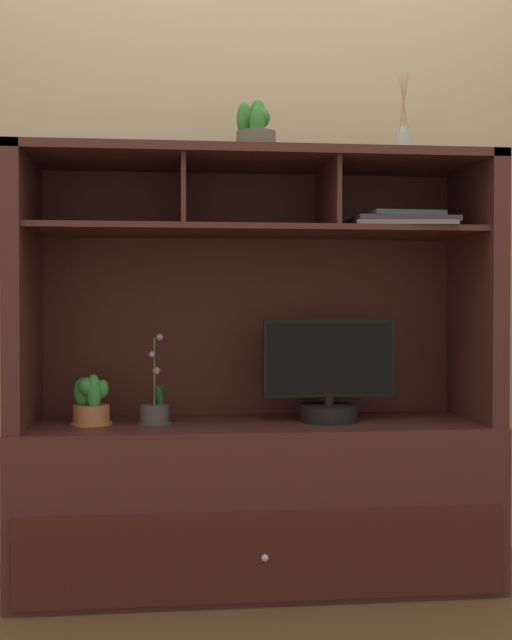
{
  "coord_description": "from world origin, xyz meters",
  "views": [
    {
      "loc": [
        -0.3,
        -2.87,
        1.0
      ],
      "look_at": [
        0.0,
        0.0,
        0.94
      ],
      "focal_mm": 45.14,
      "sensor_mm": 36.0,
      "label": 1
    }
  ],
  "objects_px": {
    "tv_monitor": "(329,379)",
    "magazine_stack_left": "(400,222)",
    "potted_succulent": "(256,134)",
    "diffuser_bottle": "(403,144)",
    "potted_orchid": "(155,411)",
    "potted_fern": "(91,402)",
    "media_console": "(256,452)"
  },
  "relations": [
    {
      "from": "magazine_stack_left",
      "to": "diffuser_bottle",
      "type": "relative_size",
      "value": 1.18
    },
    {
      "from": "potted_orchid",
      "to": "potted_succulent",
      "type": "xyz_separation_m",
      "value": [
        0.36,
        0.01,
        0.99
      ]
    },
    {
      "from": "potted_orchid",
      "to": "potted_succulent",
      "type": "height_order",
      "value": "potted_succulent"
    },
    {
      "from": "potted_orchid",
      "to": "magazine_stack_left",
      "type": "relative_size",
      "value": 0.85
    },
    {
      "from": "magazine_stack_left",
      "to": "potted_succulent",
      "type": "height_order",
      "value": "potted_succulent"
    },
    {
      "from": "potted_fern",
      "to": "magazine_stack_left",
      "type": "height_order",
      "value": "magazine_stack_left"
    },
    {
      "from": "media_console",
      "to": "potted_fern",
      "type": "bearing_deg",
      "value": -178.81
    },
    {
      "from": "tv_monitor",
      "to": "magazine_stack_left",
      "type": "height_order",
      "value": "magazine_stack_left"
    },
    {
      "from": "tv_monitor",
      "to": "potted_succulent",
      "type": "distance_m",
      "value": 0.92
    },
    {
      "from": "potted_succulent",
      "to": "media_console",
      "type": "bearing_deg",
      "value": 80.48
    },
    {
      "from": "potted_fern",
      "to": "potted_succulent",
      "type": "bearing_deg",
      "value": 0.76
    },
    {
      "from": "tv_monitor",
      "to": "diffuser_bottle",
      "type": "relative_size",
      "value": 1.5
    },
    {
      "from": "potted_orchid",
      "to": "diffuser_bottle",
      "type": "relative_size",
      "value": 1.0
    },
    {
      "from": "potted_orchid",
      "to": "media_console",
      "type": "bearing_deg",
      "value": 3.05
    },
    {
      "from": "tv_monitor",
      "to": "magazine_stack_left",
      "type": "relative_size",
      "value": 1.27
    },
    {
      "from": "tv_monitor",
      "to": "magazine_stack_left",
      "type": "bearing_deg",
      "value": -10.81
    },
    {
      "from": "media_console",
      "to": "potted_fern",
      "type": "distance_m",
      "value": 0.62
    },
    {
      "from": "tv_monitor",
      "to": "media_console",
      "type": "bearing_deg",
      "value": 173.63
    },
    {
      "from": "potted_orchid",
      "to": "diffuser_bottle",
      "type": "height_order",
      "value": "diffuser_bottle"
    },
    {
      "from": "tv_monitor",
      "to": "potted_fern",
      "type": "xyz_separation_m",
      "value": [
        -0.85,
        0.02,
        -0.08
      ]
    },
    {
      "from": "potted_orchid",
      "to": "potted_fern",
      "type": "bearing_deg",
      "value": 178.18
    },
    {
      "from": "potted_succulent",
      "to": "potted_fern",
      "type": "bearing_deg",
      "value": -179.24
    },
    {
      "from": "potted_succulent",
      "to": "diffuser_bottle",
      "type": "bearing_deg",
      "value": 2.6
    },
    {
      "from": "potted_orchid",
      "to": "potted_succulent",
      "type": "distance_m",
      "value": 1.05
    },
    {
      "from": "media_console",
      "to": "potted_succulent",
      "type": "distance_m",
      "value": 1.15
    },
    {
      "from": "tv_monitor",
      "to": "potted_succulent",
      "type": "xyz_separation_m",
      "value": [
        -0.26,
        0.03,
        0.88
      ]
    },
    {
      "from": "diffuser_bottle",
      "to": "potted_fern",
      "type": "bearing_deg",
      "value": -178.35
    },
    {
      "from": "media_console",
      "to": "tv_monitor",
      "type": "bearing_deg",
      "value": -6.37
    },
    {
      "from": "potted_fern",
      "to": "diffuser_bottle",
      "type": "bearing_deg",
      "value": 1.65
    },
    {
      "from": "media_console",
      "to": "tv_monitor",
      "type": "xyz_separation_m",
      "value": [
        0.26,
        -0.03,
        0.27
      ]
    },
    {
      "from": "media_console",
      "to": "magazine_stack_left",
      "type": "xyz_separation_m",
      "value": [
        0.51,
        -0.08,
        0.83
      ]
    },
    {
      "from": "potted_orchid",
      "to": "magazine_stack_left",
      "type": "xyz_separation_m",
      "value": [
        0.87,
        -0.06,
        0.67
      ]
    }
  ]
}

